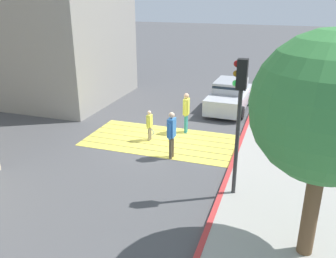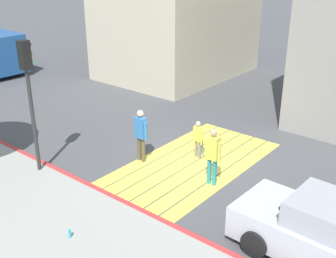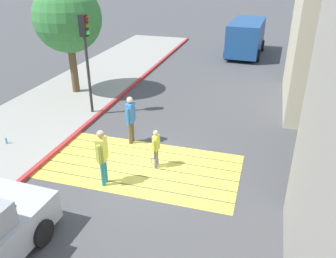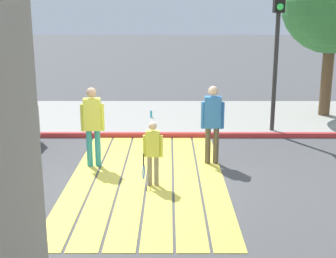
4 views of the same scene
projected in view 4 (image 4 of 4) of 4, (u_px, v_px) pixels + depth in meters
ground_plane at (147, 177)px, 9.88m from camera, size 120.00×120.00×0.00m
crosswalk_stripes at (147, 177)px, 9.88m from camera, size 6.40×3.25×0.01m
sidewalk_west at (155, 117)px, 15.29m from camera, size 4.80×40.00×0.12m
curb_painted at (153, 135)px, 13.02m from camera, size 0.16×40.00×0.13m
traffic_light_corner at (278, 27)px, 12.59m from camera, size 0.39×0.28×4.24m
street_tree at (332, 5)px, 14.32m from camera, size 3.20×3.20×5.32m
water_bottle at (151, 114)px, 14.88m from camera, size 0.07×0.07×0.22m
pedestrian_adult_lead at (93, 121)px, 10.33m from camera, size 0.26×0.53×1.82m
pedestrian_adult_trailing at (213, 119)px, 10.52m from camera, size 0.25×0.53×1.83m
pedestrian_child_with_racket at (152, 150)px, 9.25m from camera, size 0.28×0.41×1.33m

